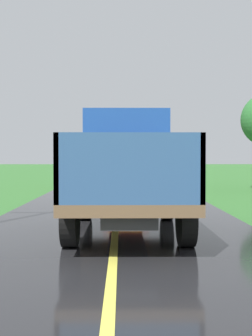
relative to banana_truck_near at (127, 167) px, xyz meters
The scene contains 2 objects.
banana_truck_near is the anchor object (origin of this frame).
banana_truck_far 15.53m from the banana_truck_near, 89.62° to the left, with size 2.38×5.81×2.80m.
Camera 1 is at (0.13, 1.56, 1.71)m, focal length 46.93 mm.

